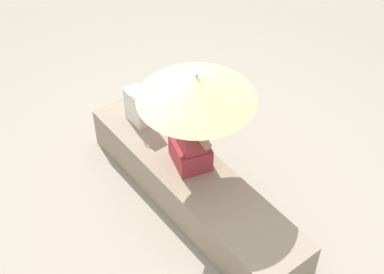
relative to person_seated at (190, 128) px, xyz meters
The scene contains 5 objects.
ground_plane 0.80m from the person_seated, 154.05° to the left, with size 14.00×14.00×0.00m, color #9E9384.
stone_bench 0.60m from the person_seated, 154.05° to the left, with size 2.39×0.55×0.40m, color gray.
person_seated is the anchor object (origin of this frame).
parasol 0.47m from the person_seated, behind, with size 0.93×0.93×0.99m.
handbag_black 0.74m from the person_seated, ahead, with size 0.24×0.18×0.36m.
Camera 1 is at (-2.58, 2.02, 3.92)m, focal length 53.47 mm.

